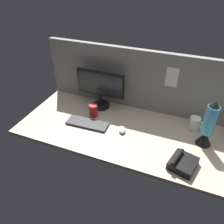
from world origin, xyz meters
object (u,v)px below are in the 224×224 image
keyboard (87,123)px  mug_red_plastic (93,110)px  mug_ceramic_white (195,124)px  desk_phone (183,163)px  monitor (100,87)px  lava_lamp (208,127)px  mouse (122,130)px

keyboard → mug_red_plastic: 14.73cm
mug_ceramic_white → desk_phone: (-3.61, -46.08, -2.63)cm
mug_red_plastic → desk_phone: 90.23cm
monitor → keyboard: size_ratio=1.26×
mug_red_plastic → lava_lamp: (96.88, -1.57, 10.66)cm
lava_lamp → desk_phone: size_ratio=1.74×
mug_red_plastic → keyboard: bearing=-87.9°
monitor → mouse: 47.92cm
mug_ceramic_white → mug_red_plastic: bearing=-170.7°
monitor → mug_red_plastic: 23.17cm
mouse → lava_lamp: (64.57, 9.95, 14.86)cm
keyboard → mouse: mouse is taller
monitor → lava_lamp: lava_lamp is taller
mouse → desk_phone: 55.92cm
mug_ceramic_white → keyboard: bearing=-162.1°
keyboard → mug_red_plastic: size_ratio=3.13×
monitor → mouse: size_ratio=4.85×
lava_lamp → desk_phone: (-12.40, -30.02, -13.37)cm
mug_red_plastic → lava_lamp: 97.48cm
mug_ceramic_white → lava_lamp: bearing=-61.3°
mouse → mug_red_plastic: 34.56cm
keyboard → desk_phone: bearing=-14.6°
mug_ceramic_white → mug_red_plastic: size_ratio=1.08×
monitor → mug_red_plastic: (0.48, -17.74, -14.90)cm
keyboard → mug_ceramic_white: size_ratio=2.89×
lava_lamp → desk_phone: 35.13cm
lava_lamp → desk_phone: bearing=-112.4°
keyboard → lava_lamp: 98.39cm
mug_red_plastic → mouse: bearing=-19.6°
mug_ceramic_white → mug_red_plastic: mug_red_plastic is taller
mouse → monitor: bearing=117.7°
monitor → mouse: monitor is taller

